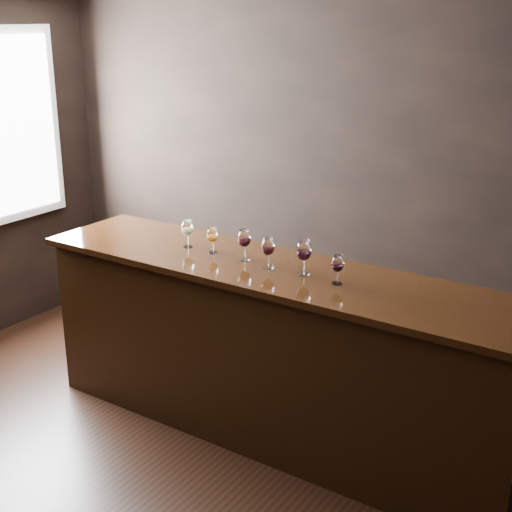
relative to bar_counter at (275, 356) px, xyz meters
The scene contains 11 objects.
ground 1.20m from the bar_counter, 109.18° to the right, with size 5.00×5.00×0.00m, color black.
room_shell 1.64m from the bar_counter, 123.13° to the right, with size 5.02×4.52×2.81m.
bar_counter is the anchor object (origin of this frame).
bar_top 0.58m from the bar_counter, ahead, with size 3.29×0.76×0.04m, color black.
back_bar_shelf 1.08m from the bar_counter, 73.95° to the left, with size 2.18×0.40×0.78m, color black.
glass_white 1.02m from the bar_counter, behind, with size 0.08×0.08×0.19m.
glass_amber 0.87m from the bar_counter, behind, with size 0.07×0.07×0.17m.
glass_red_a 0.78m from the bar_counter, behind, with size 0.09×0.09×0.20m.
glass_red_b 0.73m from the bar_counter, 154.76° to the right, with size 0.08×0.08×0.20m.
glass_red_c 0.77m from the bar_counter, ahead, with size 0.09×0.09×0.21m.
glass_red_d 0.84m from the bar_counter, ahead, with size 0.07×0.07×0.18m.
Camera 1 is at (2.50, -2.50, 2.64)m, focal length 50.00 mm.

